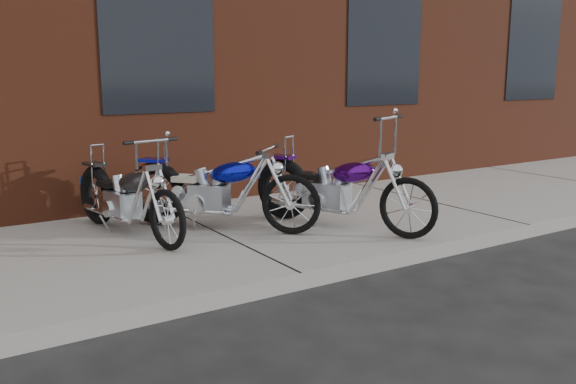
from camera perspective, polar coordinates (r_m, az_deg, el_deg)
ground at (r=5.11m, az=1.23°, el=-9.18°), size 120.00×120.00×0.00m
sidewalk at (r=6.33m, az=-6.40°, el=-4.53°), size 22.00×3.00×0.15m
chopper_purple at (r=6.46m, az=4.62°, el=0.04°), size 0.93×2.02×1.21m
chopper_blue at (r=6.42m, az=-6.72°, el=-0.07°), size 1.51×1.68×0.94m
chopper_third at (r=6.35m, az=-14.89°, el=-0.73°), size 0.58×1.99×1.02m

